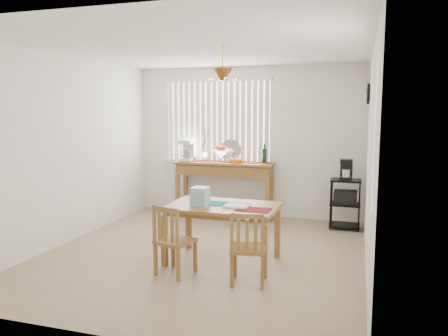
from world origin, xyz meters
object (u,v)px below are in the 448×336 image
(cart_items, at_px, (346,170))
(wire_cart, at_px, (345,199))
(sideboard, at_px, (225,176))
(chair_left, at_px, (173,241))
(dining_table, at_px, (223,212))
(chair_right, at_px, (248,248))

(cart_items, bearing_deg, wire_cart, -90.00)
(sideboard, bearing_deg, wire_cart, -5.79)
(cart_items, height_order, chair_left, cart_items)
(sideboard, height_order, chair_left, sideboard)
(sideboard, distance_m, dining_table, 2.33)
(cart_items, bearing_deg, dining_table, -123.93)
(sideboard, height_order, cart_items, cart_items)
(cart_items, height_order, chair_right, cart_items)
(sideboard, xyz_separation_m, wire_cart, (2.03, -0.21, -0.25))
(wire_cart, bearing_deg, dining_table, -124.03)
(wire_cart, distance_m, cart_items, 0.46)
(wire_cart, xyz_separation_m, chair_left, (-1.76, -2.61, -0.08))
(wire_cart, bearing_deg, cart_items, 90.00)
(chair_left, bearing_deg, dining_table, 55.79)
(chair_left, bearing_deg, sideboard, 95.45)
(dining_table, height_order, chair_right, chair_right)
(chair_left, bearing_deg, wire_cart, 55.93)
(sideboard, bearing_deg, chair_right, -68.20)
(dining_table, xyz_separation_m, chair_left, (-0.40, -0.58, -0.23))
(wire_cart, bearing_deg, sideboard, 174.21)
(wire_cart, relative_size, chair_right, 0.98)
(dining_table, bearing_deg, sideboard, 106.55)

